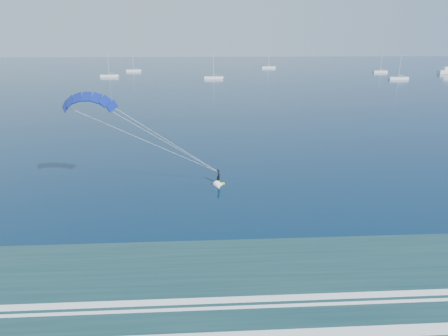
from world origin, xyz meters
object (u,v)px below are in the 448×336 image
object	(u,v)px
sailboat_3	(213,78)
sailboat_6	(398,78)
sailboat_4	(268,67)
sailboat_1	(109,76)
sailboat_2	(133,71)
sailboat_5	(380,72)
kitesurfer_rig	(159,139)

from	to	relation	value
sailboat_3	sailboat_6	world-z (taller)	sailboat_6
sailboat_6	sailboat_4	bearing A→B (deg)	121.84
sailboat_1	sailboat_3	distance (m)	55.52
sailboat_2	sailboat_3	distance (m)	68.15
sailboat_2	sailboat_3	bearing A→B (deg)	-46.46
sailboat_3	sailboat_5	world-z (taller)	sailboat_3
kitesurfer_rig	sailboat_2	size ratio (longest dim) A/B	1.67
sailboat_1	sailboat_3	world-z (taller)	sailboat_3
kitesurfer_rig	sailboat_6	distance (m)	179.07
kitesurfer_rig	sailboat_3	size ratio (longest dim) A/B	1.52
sailboat_4	sailboat_2	bearing A→B (deg)	-164.17
sailboat_2	sailboat_4	bearing A→B (deg)	15.83
sailboat_5	sailboat_1	bearing A→B (deg)	-172.71
sailboat_4	sailboat_1	bearing A→B (deg)	-147.15
sailboat_3	sailboat_6	bearing A→B (deg)	-4.86
sailboat_2	sailboat_4	xyz separation A→B (m)	(86.71, 24.59, 0.01)
sailboat_3	kitesurfer_rig	bearing A→B (deg)	-94.30
sailboat_3	sailboat_6	xyz separation A→B (m)	(90.49, -7.69, -0.00)
sailboat_1	sailboat_4	distance (m)	111.43
sailboat_5	sailboat_2	bearing A→B (deg)	173.66
sailboat_1	sailboat_4	size ratio (longest dim) A/B	1.01
sailboat_4	sailboat_5	bearing A→B (deg)	-34.43
kitesurfer_rig	sailboat_4	size ratio (longest dim) A/B	1.58
sailboat_1	sailboat_5	bearing A→B (deg)	7.29
kitesurfer_rig	sailboat_3	bearing A→B (deg)	85.70
kitesurfer_rig	sailboat_4	distance (m)	234.43
sailboat_2	kitesurfer_rig	bearing A→B (deg)	-80.18
sailboat_1	sailboat_5	distance (m)	154.45
sailboat_1	sailboat_6	size ratio (longest dim) A/B	0.97
sailboat_1	sailboat_3	size ratio (longest dim) A/B	0.97
sailboat_1	sailboat_2	distance (m)	36.52
sailboat_2	sailboat_3	size ratio (longest dim) A/B	0.91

